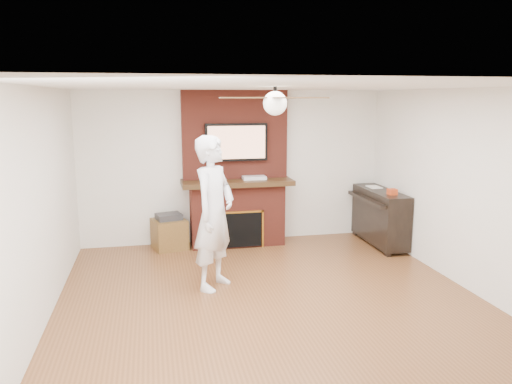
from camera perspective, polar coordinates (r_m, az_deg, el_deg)
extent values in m
cube|color=brown|center=(6.03, 2.02, -13.46)|extent=(5.36, 5.86, 0.18)
cube|color=white|center=(5.50, 2.21, 12.91)|extent=(5.36, 5.86, 0.18)
cube|color=silver|center=(8.36, -2.63, 2.97)|extent=(5.36, 0.18, 2.50)
cube|color=silver|center=(3.05, 15.45, -11.47)|extent=(5.36, 0.18, 2.50)
cube|color=silver|center=(5.59, -24.60, -1.92)|extent=(0.18, 5.86, 2.50)
cube|color=silver|center=(6.72, 24.06, 0.12)|extent=(0.18, 5.86, 2.50)
cube|color=maroon|center=(8.17, -2.19, -2.57)|extent=(1.50, 0.50, 1.00)
cube|color=black|center=(8.03, -2.19, 1.13)|extent=(1.78, 0.64, 0.08)
cube|color=maroon|center=(8.12, -2.44, 6.57)|extent=(1.70, 0.20, 1.42)
cube|color=black|center=(7.97, -1.87, -4.35)|extent=(0.70, 0.06, 0.55)
cube|color=#BF8C2D|center=(7.89, -1.87, -2.33)|extent=(0.78, 0.02, 0.03)
cube|color=#BF8C2D|center=(7.91, -4.54, -4.50)|extent=(0.03, 0.02, 0.61)
cube|color=#BF8C2D|center=(8.04, 0.78, -4.22)|extent=(0.03, 0.02, 0.61)
cube|color=black|center=(7.98, -2.26, 5.71)|extent=(1.00, 0.07, 0.60)
cube|color=#E7A07A|center=(7.94, -2.21, 5.68)|extent=(0.92, 0.01, 0.52)
cylinder|color=black|center=(5.50, 2.20, 11.24)|extent=(0.04, 0.04, 0.14)
sphere|color=white|center=(5.50, 2.19, 10.10)|extent=(0.26, 0.26, 0.26)
cube|color=black|center=(5.59, 5.53, 10.68)|extent=(0.55, 0.11, 0.01)
cube|color=black|center=(5.82, 1.39, 10.73)|extent=(0.11, 0.55, 0.01)
cube|color=black|center=(5.43, -1.25, 10.73)|extent=(0.55, 0.11, 0.01)
cube|color=black|center=(5.18, 3.10, 10.71)|extent=(0.11, 0.55, 0.01)
imported|color=white|center=(6.23, -4.83, -2.41)|extent=(0.80, 0.85, 1.93)
cube|color=brown|center=(8.11, -9.87, -4.75)|extent=(0.60, 0.60, 0.47)
cube|color=#29292C|center=(8.04, -9.93, -2.79)|extent=(0.44, 0.39, 0.09)
cube|color=black|center=(8.40, 13.99, -2.66)|extent=(0.42, 1.39, 0.85)
cube|color=black|center=(7.83, 14.94, -4.49)|extent=(0.06, 0.11, 0.74)
cube|color=black|center=(8.91, 11.37, -2.49)|extent=(0.06, 0.11, 0.74)
cube|color=black|center=(8.24, 12.62, -0.81)|extent=(0.16, 1.28, 0.05)
cube|color=silver|center=(8.55, 13.35, 0.56)|extent=(0.19, 0.27, 0.01)
cube|color=#B83B16|center=(7.98, 15.30, 0.03)|extent=(0.13, 0.13, 0.09)
cube|color=silver|center=(8.05, -0.21, 1.65)|extent=(0.37, 0.21, 0.05)
cylinder|color=#C78917|center=(8.11, -3.02, -5.94)|extent=(0.06, 0.06, 0.11)
cylinder|color=#497E32|center=(8.12, -2.35, -6.02)|extent=(0.07, 0.07, 0.08)
cylinder|color=beige|center=(8.12, -1.21, -5.86)|extent=(0.08, 0.08, 0.12)
cylinder|color=teal|center=(8.13, -0.56, -5.97)|extent=(0.06, 0.06, 0.08)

